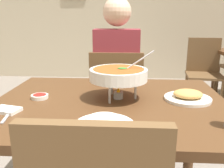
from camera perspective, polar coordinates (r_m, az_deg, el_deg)
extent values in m
cube|color=#51331C|center=(1.28, -0.43, -4.79)|extent=(1.20, 0.96, 0.04)
cylinder|color=#51331C|center=(1.91, -16.16, -10.41)|extent=(0.07, 0.07, 0.70)
cylinder|color=#51331C|center=(1.86, 17.78, -11.25)|extent=(0.07, 0.07, 0.70)
cube|color=brown|center=(2.18, 1.19, -4.16)|extent=(0.44, 0.44, 0.03)
cube|color=brown|center=(1.92, 0.97, 0.63)|extent=(0.42, 0.04, 0.45)
cylinder|color=brown|center=(2.44, 5.86, -7.74)|extent=(0.04, 0.04, 0.42)
cylinder|color=brown|center=(2.45, -3.12, -7.55)|extent=(0.04, 0.04, 0.42)
cylinder|color=brown|center=(2.10, 6.23, -11.79)|extent=(0.04, 0.04, 0.42)
cylinder|color=brown|center=(2.11, -4.34, -11.52)|extent=(0.04, 0.04, 0.42)
cylinder|color=#2D2D38|center=(2.28, 3.73, -9.03)|extent=(0.10, 0.10, 0.45)
cylinder|color=#2D2D38|center=(2.28, -1.35, -8.91)|extent=(0.10, 0.10, 0.45)
cube|color=#2D2D38|center=(2.14, 1.18, -2.44)|extent=(0.32, 0.32, 0.12)
cube|color=maroon|center=(1.99, 1.13, 5.41)|extent=(0.36, 0.20, 0.50)
sphere|color=beige|center=(1.96, 1.19, 16.42)|extent=(0.22, 0.22, 0.22)
cylinder|color=maroon|center=(2.19, 5.55, 4.93)|extent=(0.08, 0.28, 0.08)
cylinder|color=maroon|center=(2.21, -2.82, 5.05)|extent=(0.08, 0.28, 0.08)
cylinder|color=silver|center=(1.29, 5.47, -1.34)|extent=(0.01, 0.01, 0.10)
cylinder|color=silver|center=(1.37, -0.27, -0.32)|extent=(0.01, 0.01, 0.10)
cylinder|color=silver|center=(1.22, -0.77, -2.26)|extent=(0.01, 0.01, 0.10)
torus|color=silver|center=(1.28, 1.50, 0.88)|extent=(0.21, 0.21, 0.01)
cylinder|color=#B2B2B7|center=(1.30, 1.47, -2.62)|extent=(0.05, 0.05, 0.04)
cone|color=orange|center=(1.29, 1.48, -1.27)|extent=(0.02, 0.02, 0.04)
cylinder|color=white|center=(1.27, 1.51, 2.18)|extent=(0.30, 0.30, 0.06)
cylinder|color=#994C1E|center=(1.27, 1.51, 3.28)|extent=(0.26, 0.26, 0.01)
ellipsoid|color=#388433|center=(1.27, 2.42, 3.67)|extent=(0.05, 0.03, 0.01)
cylinder|color=silver|center=(1.28, 5.60, 4.93)|extent=(0.18, 0.01, 0.13)
cylinder|color=white|center=(0.97, -1.71, -9.70)|extent=(0.24, 0.24, 0.01)
ellipsoid|color=white|center=(0.96, -1.72, -8.32)|extent=(0.15, 0.13, 0.04)
cylinder|color=white|center=(1.34, 17.12, -3.25)|extent=(0.24, 0.24, 0.01)
ellipsoid|color=tan|center=(1.33, 17.20, -2.21)|extent=(0.15, 0.13, 0.04)
cylinder|color=white|center=(1.36, -16.42, -2.82)|extent=(0.09, 0.09, 0.02)
cylinder|color=maroon|center=(1.36, -16.45, -2.46)|extent=(0.07, 0.07, 0.01)
cube|color=white|center=(1.23, -23.29, -5.57)|extent=(0.14, 0.11, 0.02)
cube|color=silver|center=(1.17, -23.03, -6.69)|extent=(0.04, 0.17, 0.01)
cylinder|color=#51331C|center=(3.79, 22.71, 1.71)|extent=(0.07, 0.07, 0.70)
cylinder|color=brown|center=(4.26, 23.27, 1.08)|extent=(0.04, 0.04, 0.42)
cube|color=brown|center=(3.38, 20.64, 1.84)|extent=(0.49, 0.49, 0.03)
cube|color=brown|center=(3.53, 20.44, 6.37)|extent=(0.42, 0.09, 0.45)
cylinder|color=brown|center=(3.22, 17.53, -2.66)|extent=(0.04, 0.04, 0.42)
cylinder|color=brown|center=(3.29, 24.09, -2.90)|extent=(0.04, 0.04, 0.42)
cylinder|color=brown|center=(3.58, 16.80, -0.82)|extent=(0.04, 0.04, 0.42)
cylinder|color=brown|center=(3.65, 22.73, -1.08)|extent=(0.04, 0.04, 0.42)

